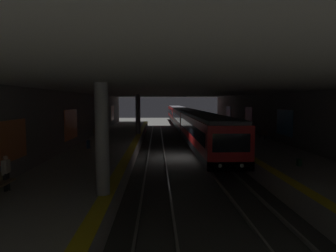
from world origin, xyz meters
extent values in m
plane|color=#42423F|center=(0.00, 0.00, 0.00)|extent=(120.00, 120.00, 0.00)
cube|color=gray|center=(0.00, -2.92, 0.08)|extent=(60.00, 0.09, 0.16)
cube|color=gray|center=(0.00, -1.48, 0.08)|extent=(60.00, 0.09, 0.16)
cube|color=gray|center=(0.00, 1.48, 0.08)|extent=(60.00, 0.09, 0.16)
cube|color=gray|center=(0.00, 2.92, 0.08)|extent=(60.00, 0.09, 0.16)
cube|color=#A8A59E|center=(0.00, -6.55, 0.53)|extent=(60.00, 5.30, 1.05)
cube|color=yellow|center=(0.00, -4.20, 1.05)|extent=(60.00, 0.60, 0.01)
cube|color=#A8A59E|center=(0.00, 6.55, 0.53)|extent=(60.00, 5.30, 1.05)
cube|color=yellow|center=(0.00, 4.20, 1.05)|extent=(60.00, 0.60, 0.01)
cube|color=slate|center=(0.00, -9.45, 2.80)|extent=(60.00, 0.50, 5.60)
cube|color=#338CCC|center=(0.68, -9.17, 2.95)|extent=(3.20, 0.06, 2.26)
cube|color=#BF4C8C|center=(10.87, -9.17, 2.95)|extent=(2.64, 0.06, 2.29)
cube|color=#338CCC|center=(21.25, -9.17, 2.95)|extent=(2.77, 0.06, 2.11)
cube|color=slate|center=(0.00, 9.45, 2.80)|extent=(60.00, 0.50, 5.60)
cube|color=orange|center=(-10.65, 9.17, 2.95)|extent=(3.16, 0.06, 1.98)
cube|color=orange|center=(-0.71, 9.17, 2.95)|extent=(3.42, 0.06, 2.43)
cube|color=#BF4C8C|center=(10.39, 9.17, 2.95)|extent=(2.92, 0.06, 1.81)
cube|color=orange|center=(21.84, 9.17, 2.95)|extent=(3.06, 0.06, 2.33)
cube|color=beige|center=(0.00, 0.00, 5.80)|extent=(60.00, 19.40, 0.40)
cylinder|color=gray|center=(-13.09, 4.35, 3.33)|extent=(0.56, 0.56, 4.55)
cylinder|color=gray|center=(9.23, 4.35, 3.33)|extent=(0.56, 0.56, 4.55)
cube|color=red|center=(1.69, -2.20, 2.06)|extent=(19.47, 2.80, 2.70)
cube|color=black|center=(1.69, -2.20, 0.99)|extent=(19.47, 2.82, 0.56)
cube|color=black|center=(1.69, -2.20, 2.41)|extent=(17.92, 2.83, 0.90)
cube|color=#47474C|center=(1.69, -2.20, 3.53)|extent=(19.08, 2.58, 0.24)
cube|color=black|center=(-3.67, -2.20, 0.54)|extent=(2.20, 1.64, 0.76)
cube|color=black|center=(7.04, -2.20, 0.54)|extent=(2.20, 1.64, 0.76)
cube|color=black|center=(-8.07, -2.20, 2.41)|extent=(0.04, 2.24, 1.10)
cylinder|color=silver|center=(-8.07, -2.85, 1.06)|extent=(0.04, 0.24, 0.24)
cylinder|color=silver|center=(-8.07, -1.55, 1.06)|extent=(0.04, 0.24, 0.24)
cube|color=red|center=(21.76, -2.20, 2.06)|extent=(19.47, 2.80, 2.70)
cube|color=black|center=(21.76, -2.20, 0.99)|extent=(19.47, 2.82, 0.56)
cube|color=black|center=(21.76, -2.20, 2.41)|extent=(17.92, 2.83, 0.90)
cube|color=#47474C|center=(21.76, -2.20, 3.53)|extent=(19.08, 2.58, 0.24)
cube|color=black|center=(16.41, -2.20, 0.54)|extent=(2.20, 1.64, 0.76)
cube|color=black|center=(27.12, -2.20, 0.54)|extent=(2.20, 1.64, 0.76)
cube|color=red|center=(41.84, -2.20, 2.06)|extent=(19.47, 2.80, 2.70)
cube|color=black|center=(41.84, -2.20, 0.99)|extent=(19.47, 2.82, 0.56)
cube|color=black|center=(41.84, -2.20, 2.41)|extent=(17.92, 2.83, 0.90)
cube|color=#47474C|center=(41.84, -2.20, 3.53)|extent=(19.08, 2.58, 0.24)
cube|color=black|center=(36.48, -2.20, 0.54)|extent=(2.20, 1.64, 0.76)
cube|color=black|center=(47.19, -2.20, 0.54)|extent=(2.20, 1.64, 0.76)
cylinder|color=#262628|center=(3.44, -8.45, 1.26)|extent=(0.08, 0.08, 0.42)
cylinder|color=#262628|center=(4.80, -8.45, 1.26)|extent=(0.08, 0.08, 0.42)
cube|color=olive|center=(4.12, -8.45, 1.51)|extent=(1.70, 0.44, 0.08)
cube|color=olive|center=(4.12, -8.67, 1.71)|extent=(1.70, 0.06, 0.40)
cylinder|color=#262628|center=(8.71, -8.45, 1.26)|extent=(0.08, 0.08, 0.42)
cylinder|color=#262628|center=(10.07, -8.45, 1.26)|extent=(0.08, 0.08, 0.42)
cube|color=olive|center=(9.39, -8.45, 1.51)|extent=(1.70, 0.44, 0.08)
cube|color=olive|center=(9.39, -8.67, 1.71)|extent=(1.70, 0.06, 0.40)
cylinder|color=#262628|center=(-12.43, 8.45, 1.26)|extent=(0.08, 0.08, 0.42)
cube|color=olive|center=(-13.11, 8.45, 1.51)|extent=(1.70, 0.44, 0.08)
cylinder|color=#262628|center=(5.57, 8.45, 1.26)|extent=(0.08, 0.08, 0.42)
cylinder|color=#262628|center=(6.93, 8.45, 1.26)|extent=(0.08, 0.08, 0.42)
cube|color=olive|center=(6.25, 8.45, 1.51)|extent=(1.70, 0.44, 0.08)
cube|color=olive|center=(6.25, 8.67, 1.71)|extent=(1.70, 0.06, 0.40)
cylinder|color=black|center=(-12.55, 8.54, 1.43)|extent=(0.16, 0.16, 0.77)
cylinder|color=black|center=(-12.35, 8.54, 1.43)|extent=(0.16, 0.16, 0.77)
cube|color=beige|center=(-12.45, 8.54, 2.09)|extent=(0.36, 0.22, 0.54)
cylinder|color=beige|center=(-12.70, 8.54, 2.04)|extent=(0.10, 0.10, 0.52)
cylinder|color=beige|center=(-12.20, 8.54, 2.04)|extent=(0.10, 0.10, 0.52)
sphere|color=tan|center=(-12.45, 8.54, 2.47)|extent=(0.21, 0.21, 0.21)
cylinder|color=#262626|center=(9.56, -5.93, 1.44)|extent=(0.16, 0.16, 0.78)
cylinder|color=#262626|center=(9.76, -5.93, 1.44)|extent=(0.16, 0.16, 0.78)
cube|color=#2D754C|center=(9.66, -5.93, 2.11)|extent=(0.36, 0.22, 0.56)
cylinder|color=#2D754C|center=(9.41, -5.93, 2.06)|extent=(0.10, 0.10, 0.53)
cylinder|color=#2D754C|center=(9.91, -5.93, 2.06)|extent=(0.10, 0.10, 0.53)
sphere|color=tan|center=(9.66, -5.93, 2.50)|extent=(0.21, 0.21, 0.21)
cube|color=navy|center=(-1.24, 7.67, 1.38)|extent=(0.41, 0.21, 0.66)
cylinder|color=#333333|center=(-1.24, 7.67, 1.86)|extent=(0.02, 0.02, 0.30)
cube|color=#1E512D|center=(-8.22, -6.19, 1.25)|extent=(0.30, 0.20, 0.40)
camera|label=1|loc=(-24.94, 2.13, 4.86)|focal=31.46mm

